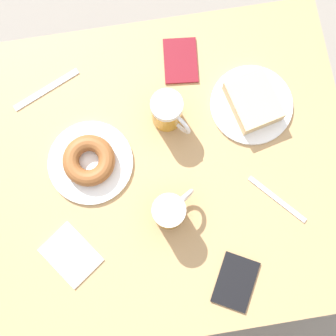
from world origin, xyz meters
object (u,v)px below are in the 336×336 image
object	(u,v)px
plate_with_donut	(90,161)
napkin_folded	(71,255)
fork	(277,199)
passport_near_edge	(235,282)
beer_mug_left	(170,211)
plate_with_cake	(252,103)
knife	(47,90)
beer_mug_center	(168,112)
passport_far_edge	(181,61)

from	to	relation	value
plate_with_donut	napkin_folded	bearing A→B (deg)	160.61
fork	passport_near_edge	distance (m)	0.23
beer_mug_left	passport_near_edge	xyz separation A→B (m)	(-0.19, -0.13, -0.05)
passport_near_edge	plate_with_cake	bearing A→B (deg)	-15.86
knife	passport_near_edge	xyz separation A→B (m)	(-0.56, -0.40, 0.00)
napkin_folded	fork	distance (m)	0.53
beer_mug_center	fork	bearing A→B (deg)	-136.62
beer_mug_center	passport_near_edge	size ratio (longest dim) A/B	0.75
beer_mug_center	napkin_folded	world-z (taller)	beer_mug_center
beer_mug_left	passport_far_edge	size ratio (longest dim) A/B	0.85
plate_with_cake	napkin_folded	xyz separation A→B (m)	(-0.31, 0.51, -0.02)
plate_with_cake	napkin_folded	size ratio (longest dim) A/B	1.29
plate_with_cake	napkin_folded	bearing A→B (deg)	121.00
knife	passport_far_edge	distance (m)	0.36
plate_with_cake	fork	size ratio (longest dim) A/B	1.56
plate_with_cake	beer_mug_left	size ratio (longest dim) A/B	1.88
beer_mug_left	napkin_folded	size ratio (longest dim) A/B	0.69
fork	knife	xyz separation A→B (m)	(0.38, 0.54, -0.00)
plate_with_donut	napkin_folded	distance (m)	0.24
plate_with_cake	passport_near_edge	xyz separation A→B (m)	(-0.44, 0.12, -0.02)
fork	napkin_folded	bearing A→B (deg)	95.89
plate_with_cake	passport_far_edge	xyz separation A→B (m)	(0.15, 0.16, -0.02)
plate_with_cake	plate_with_donut	size ratio (longest dim) A/B	0.99
napkin_folded	passport_far_edge	distance (m)	0.58
plate_with_cake	beer_mug_left	distance (m)	0.36
knife	napkin_folded	bearing A→B (deg)	-178.46
napkin_folded	passport_far_edge	world-z (taller)	passport_far_edge
plate_with_donut	passport_near_edge	distance (m)	0.47
beer_mug_left	napkin_folded	distance (m)	0.27
plate_with_cake	beer_mug_left	bearing A→B (deg)	133.87
beer_mug_center	knife	distance (m)	0.33
plate_with_cake	plate_with_donut	xyz separation A→B (m)	(-0.09, 0.43, -0.00)
plate_with_donut	knife	size ratio (longest dim) A/B	1.19
plate_with_donut	napkin_folded	size ratio (longest dim) A/B	1.30
beer_mug_left	fork	world-z (taller)	beer_mug_left
plate_with_cake	passport_far_edge	bearing A→B (deg)	47.11
plate_with_cake	knife	distance (m)	0.54
plate_with_donut	fork	xyz separation A→B (m)	(-0.17, -0.45, -0.02)
fork	knife	size ratio (longest dim) A/B	0.76
knife	passport_far_edge	world-z (taller)	passport_far_edge
beer_mug_left	knife	size ratio (longest dim) A/B	0.63
plate_with_donut	beer_mug_center	xyz separation A→B (m)	(0.09, -0.21, 0.04)
plate_with_cake	passport_near_edge	bearing A→B (deg)	164.14
beer_mug_center	passport_near_edge	bearing A→B (deg)	-167.38
beer_mug_center	napkin_folded	size ratio (longest dim) A/B	0.69
napkin_folded	passport_near_edge	bearing A→B (deg)	-108.24
fork	passport_far_edge	size ratio (longest dim) A/B	1.03
fork	beer_mug_left	bearing A→B (deg)	88.41
beer_mug_center	knife	xyz separation A→B (m)	(0.13, 0.30, -0.06)
plate_with_cake	plate_with_donut	distance (m)	0.44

